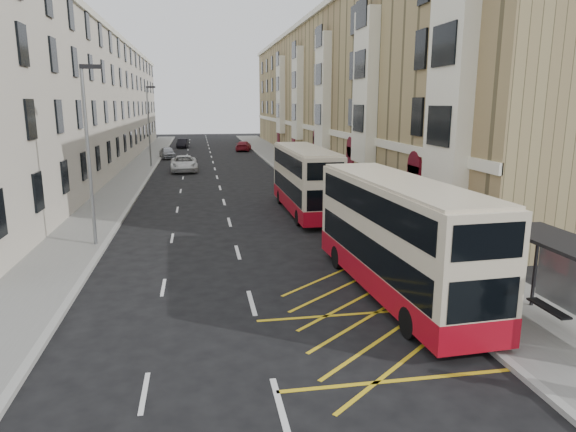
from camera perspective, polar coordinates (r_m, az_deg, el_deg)
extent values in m
plane|color=black|center=(13.79, -2.28, -15.78)|extent=(200.00, 200.00, 0.00)
cube|color=slate|center=(43.60, 2.90, 3.95)|extent=(4.00, 120.00, 0.15)
cube|color=slate|center=(42.95, -17.75, 3.24)|extent=(3.00, 120.00, 0.15)
cube|color=#9A9A94|center=(43.21, 0.30, 3.89)|extent=(0.25, 120.00, 0.15)
cube|color=#9A9A94|center=(42.77, -15.75, 3.33)|extent=(0.25, 120.00, 0.15)
cube|color=tan|center=(59.89, 6.34, 13.34)|extent=(10.00, 79.00, 15.00)
cube|color=white|center=(58.75, 1.46, 10.01)|extent=(0.18, 79.00, 0.50)
cube|color=white|center=(59.29, 1.45, 20.69)|extent=(0.40, 79.00, 0.50)
cube|color=white|center=(24.76, 17.61, 14.16)|extent=(0.80, 3.20, 10.00)
cube|color=white|center=(35.86, 8.59, 13.90)|extent=(0.80, 3.20, 10.00)
cube|color=white|center=(47.41, 3.90, 13.63)|extent=(0.80, 3.20, 10.00)
cube|color=white|center=(59.13, 1.07, 13.42)|extent=(0.80, 3.20, 10.00)
cube|color=white|center=(70.95, -0.82, 13.27)|extent=(0.80, 3.20, 10.00)
cube|color=#510713|center=(28.89, 13.77, 2.50)|extent=(0.20, 1.60, 3.00)
cube|color=#510713|center=(40.05, 6.93, 5.46)|extent=(0.20, 1.60, 3.00)
cube|color=#510713|center=(51.58, 3.07, 7.09)|extent=(0.20, 1.60, 3.00)
cube|color=#510713|center=(63.29, 0.62, 8.11)|extent=(0.20, 1.60, 3.00)
cube|color=#510713|center=(75.09, -1.06, 8.79)|extent=(0.20, 1.60, 3.00)
cube|color=beige|center=(58.77, -22.08, 11.56)|extent=(9.00, 79.00, 13.00)
cube|color=white|center=(58.38, -18.05, 18.26)|extent=(0.30, 79.00, 0.50)
cube|color=black|center=(17.43, 22.34, -5.44)|extent=(0.08, 0.08, 2.60)
cube|color=black|center=(18.13, 25.78, -5.07)|extent=(0.08, 0.08, 2.60)
cube|color=black|center=(15.95, 28.28, -2.56)|extent=(1.65, 4.25, 0.10)
cube|color=black|center=(17.19, 26.96, -9.12)|extent=(0.35, 1.60, 0.06)
cylinder|color=red|center=(17.53, 17.42, -7.71)|extent=(0.06, 0.06, 1.00)
cylinder|color=red|center=(20.31, 13.26, -4.69)|extent=(0.06, 0.06, 1.00)
cylinder|color=red|center=(23.21, 10.14, -2.39)|extent=(0.06, 0.06, 1.00)
cube|color=red|center=(20.18, 13.32, -3.39)|extent=(0.05, 6.50, 0.06)
cube|color=red|center=(20.30, 13.26, -4.56)|extent=(0.05, 6.50, 0.06)
cylinder|color=gray|center=(24.65, -21.28, 6.10)|extent=(0.16, 0.16, 8.00)
cube|color=black|center=(24.50, -21.07, 15.24)|extent=(0.90, 0.18, 0.18)
cylinder|color=gray|center=(54.32, -15.21, 9.54)|extent=(0.16, 0.16, 8.00)
cube|color=black|center=(54.25, -15.01, 13.68)|extent=(0.90, 0.18, 0.18)
cube|color=beige|center=(17.82, 12.07, -2.10)|extent=(2.81, 10.18, 3.62)
cube|color=#9F0918|center=(18.21, 11.87, -6.36)|extent=(2.84, 10.21, 0.82)
cube|color=black|center=(17.93, 12.01, -3.44)|extent=(2.80, 9.38, 1.01)
cube|color=black|center=(17.57, 12.24, 1.44)|extent=(2.80, 9.38, 0.92)
cube|color=beige|center=(17.45, 12.35, 3.78)|extent=(2.70, 9.77, 0.11)
cube|color=black|center=(22.43, 6.68, 0.06)|extent=(1.95, 0.17, 1.19)
cube|color=black|center=(22.10, 6.80, 4.82)|extent=(1.60, 0.16, 0.41)
cube|color=black|center=(13.77, 20.84, -8.73)|extent=(1.95, 0.17, 1.10)
cylinder|color=black|center=(20.78, 5.53, -4.57)|extent=(0.30, 0.93, 0.92)
cylinder|color=black|center=(21.50, 10.79, -4.15)|extent=(0.30, 0.93, 0.92)
cylinder|color=black|center=(15.18, 13.34, -11.45)|extent=(0.30, 0.93, 0.92)
cylinder|color=black|center=(16.16, 20.06, -10.39)|extent=(0.30, 0.93, 0.92)
cube|color=beige|center=(30.66, 1.90, 4.13)|extent=(2.28, 9.85, 3.53)
cube|color=#9F0918|center=(30.89, 1.88, 1.62)|extent=(2.30, 9.88, 0.81)
cube|color=black|center=(30.72, 1.89, 3.35)|extent=(2.31, 9.06, 0.98)
cube|color=black|center=(30.52, 1.91, 6.17)|extent=(2.31, 9.06, 0.89)
cube|color=beige|center=(30.45, 1.92, 7.49)|extent=(2.19, 9.46, 0.11)
cube|color=black|center=(35.47, 0.25, 4.66)|extent=(1.90, 0.08, 1.16)
cube|color=black|center=(35.27, 0.25, 7.61)|extent=(1.57, 0.08, 0.40)
cube|color=black|center=(26.01, 4.14, 1.75)|extent=(1.90, 0.08, 1.07)
cylinder|color=black|center=(33.79, -0.91, 2.11)|extent=(0.25, 0.90, 0.89)
cylinder|color=black|center=(34.17, 2.44, 2.22)|extent=(0.25, 0.90, 0.89)
cylinder|color=black|center=(27.72, 1.18, -0.20)|extent=(0.25, 0.90, 0.89)
cylinder|color=black|center=(28.18, 5.22, -0.04)|extent=(0.25, 0.90, 0.89)
imported|color=black|center=(19.13, 20.72, -5.24)|extent=(0.84, 0.68, 1.64)
imported|color=black|center=(19.79, 14.18, -4.37)|extent=(0.98, 0.68, 1.55)
imported|color=silver|center=(50.98, -11.49, 5.73)|extent=(2.69, 5.51, 1.51)
imported|color=#96999D|center=(63.25, -13.24, 6.86)|extent=(2.38, 4.29, 1.38)
imported|color=black|center=(77.98, -11.61, 7.92)|extent=(1.80, 4.17, 1.34)
imported|color=maroon|center=(71.85, -4.97, 7.76)|extent=(2.67, 4.86, 1.34)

